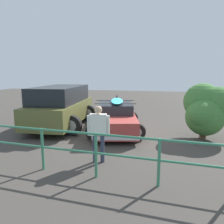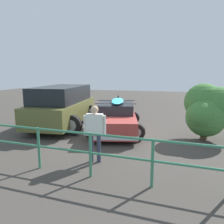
{
  "view_description": "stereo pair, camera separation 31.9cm",
  "coord_description": "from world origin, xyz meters",
  "px_view_note": "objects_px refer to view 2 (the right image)",
  "views": [
    {
      "loc": [
        -1.98,
        9.04,
        2.54
      ],
      "look_at": [
        0.03,
        0.48,
        0.95
      ],
      "focal_mm": 35.0,
      "sensor_mm": 36.0,
      "label": 1
    },
    {
      "loc": [
        -2.29,
        8.96,
        2.54
      ],
      "look_at": [
        0.03,
        0.48,
        0.95
      ],
      "focal_mm": 35.0,
      "sensor_mm": 36.0,
      "label": 2
    }
  ],
  "objects_px": {
    "bush_near_left": "(208,109)",
    "sedan_car": "(116,117)",
    "suv_car": "(62,106)",
    "person_bystander": "(95,129)"
  },
  "relations": [
    {
      "from": "bush_near_left",
      "to": "sedan_car",
      "type": "bearing_deg",
      "value": -5.12
    },
    {
      "from": "suv_car",
      "to": "person_bystander",
      "type": "distance_m",
      "value": 4.7
    },
    {
      "from": "bush_near_left",
      "to": "suv_car",
      "type": "bearing_deg",
      "value": -4.4
    },
    {
      "from": "bush_near_left",
      "to": "person_bystander",
      "type": "bearing_deg",
      "value": 43.04
    },
    {
      "from": "suv_car",
      "to": "person_bystander",
      "type": "relative_size",
      "value": 2.98
    },
    {
      "from": "sedan_car",
      "to": "bush_near_left",
      "type": "relative_size",
      "value": 2.1
    },
    {
      "from": "suv_car",
      "to": "bush_near_left",
      "type": "distance_m",
      "value": 6.37
    },
    {
      "from": "sedan_car",
      "to": "suv_car",
      "type": "bearing_deg",
      "value": -3.41
    },
    {
      "from": "person_bystander",
      "to": "bush_near_left",
      "type": "relative_size",
      "value": 0.77
    },
    {
      "from": "person_bystander",
      "to": "suv_car",
      "type": "bearing_deg",
      "value": -51.17
    }
  ]
}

